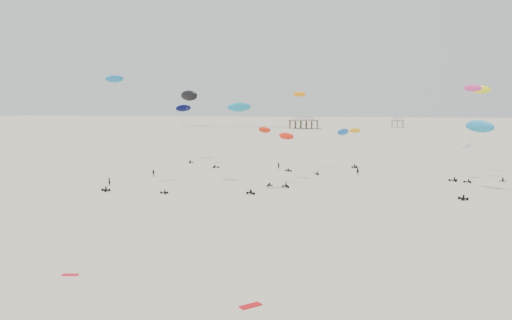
% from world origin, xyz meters
% --- Properties ---
extents(ground_plane, '(900.00, 900.00, 0.00)m').
position_xyz_m(ground_plane, '(0.00, 200.00, 0.00)').
color(ground_plane, beige).
extents(pavilion_main, '(21.00, 13.00, 9.80)m').
position_xyz_m(pavilion_main, '(-10.00, 350.00, 4.22)').
color(pavilion_main, brown).
rests_on(pavilion_main, ground).
extents(pavilion_small, '(9.00, 7.00, 8.00)m').
position_xyz_m(pavilion_small, '(60.00, 380.00, 3.49)').
color(pavilion_small, brown).
rests_on(pavilion_small, ground).
extents(pier_fence, '(80.20, 0.20, 1.50)m').
position_xyz_m(pier_fence, '(-62.00, 350.00, 0.77)').
color(pier_fence, black).
rests_on(pier_fence, ground).
extents(rig_0, '(9.62, 15.21, 16.63)m').
position_xyz_m(rig_0, '(17.18, 125.79, 8.87)').
color(rig_0, black).
rests_on(rig_0, ground).
extents(rig_1, '(4.48, 10.22, 25.73)m').
position_xyz_m(rig_1, '(-32.94, 87.93, 17.27)').
color(rig_1, black).
rests_on(rig_1, ground).
extents(rig_2, '(4.08, 4.22, 13.89)m').
position_xyz_m(rig_2, '(0.75, 96.96, 9.62)').
color(rig_2, black).
rests_on(rig_2, ground).
extents(rig_3, '(4.77, 13.94, 14.63)m').
position_xyz_m(rig_3, '(4.88, 103.03, 8.41)').
color(rig_3, black).
rests_on(rig_3, ground).
extents(rig_4, '(3.98, 10.22, 12.23)m').
position_xyz_m(rig_4, '(22.15, 136.77, 6.57)').
color(rig_4, black).
rests_on(rig_4, ground).
extents(rig_5, '(5.82, 5.78, 22.67)m').
position_xyz_m(rig_5, '(5.36, 123.52, 15.50)').
color(rig_5, black).
rests_on(rig_5, ground).
extents(rig_6, '(8.73, 12.64, 19.59)m').
position_xyz_m(rig_6, '(-34.00, 143.26, 15.66)').
color(rig_6, black).
rests_on(rig_6, ground).
extents(rig_7, '(6.91, 7.16, 9.74)m').
position_xyz_m(rig_7, '(47.97, 113.30, 6.08)').
color(rig_7, black).
rests_on(rig_7, ground).
extents(rig_8, '(9.86, 10.38, 15.30)m').
position_xyz_m(rig_8, '(-22.95, 130.33, 8.00)').
color(rig_8, black).
rests_on(rig_8, ground).
extents(rig_9, '(4.88, 6.91, 24.00)m').
position_xyz_m(rig_9, '(49.28, 112.16, 18.93)').
color(rig_9, black).
rests_on(rig_9, ground).
extents(rig_10, '(5.71, 15.49, 23.54)m').
position_xyz_m(rig_10, '(-17.27, 93.97, 19.02)').
color(rig_10, black).
rests_on(rig_10, ground).
extents(rig_11, '(6.76, 4.34, 19.64)m').
position_xyz_m(rig_11, '(-2.84, 86.14, 15.11)').
color(rig_11, black).
rests_on(rig_11, ground).
extents(rig_12, '(9.65, 14.97, 17.39)m').
position_xyz_m(rig_12, '(46.81, 95.40, 12.85)').
color(rig_12, black).
rests_on(rig_12, ground).
extents(rig_13, '(6.75, 14.67, 24.80)m').
position_xyz_m(rig_13, '(54.86, 121.86, 18.32)').
color(rig_13, black).
rests_on(rig_13, ground).
extents(spectator_0, '(1.01, 0.93, 2.29)m').
position_xyz_m(spectator_0, '(-35.40, 90.55, 0.00)').
color(spectator_0, black).
rests_on(spectator_0, ground).
extents(spectator_1, '(1.15, 0.77, 2.20)m').
position_xyz_m(spectator_1, '(22.59, 117.60, 0.00)').
color(spectator_1, black).
rests_on(spectator_1, ground).
extents(spectator_2, '(1.27, 0.74, 2.08)m').
position_xyz_m(spectator_2, '(-30.60, 106.07, 0.00)').
color(spectator_2, black).
rests_on(spectator_2, ground).
extents(spectator_3, '(0.93, 0.80, 2.17)m').
position_xyz_m(spectator_3, '(0.01, 126.74, 0.00)').
color(spectator_3, black).
rests_on(spectator_3, ground).
extents(grounded_kite_a, '(2.22, 2.16, 0.08)m').
position_xyz_m(grounded_kite_a, '(9.93, 27.70, 0.00)').
color(grounded_kite_a, red).
rests_on(grounded_kite_a, ground).
extents(grounded_kite_b, '(1.88, 0.95, 0.07)m').
position_xyz_m(grounded_kite_b, '(-11.75, 32.70, 0.00)').
color(grounded_kite_b, red).
rests_on(grounded_kite_b, ground).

